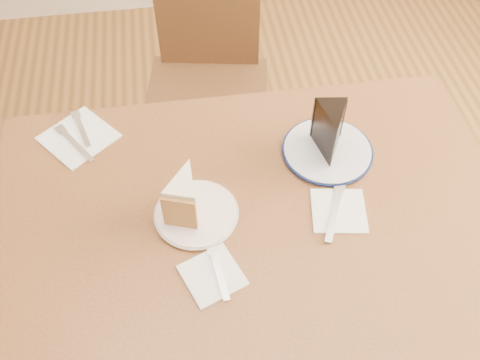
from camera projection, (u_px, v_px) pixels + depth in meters
name	position (u px, v px, depth m)	size (l,w,h in m)	color
ground	(248.00, 340.00, 1.81)	(4.00, 4.00, 0.00)	#4F3115
table	(251.00, 237.00, 1.30)	(1.20, 0.80, 0.75)	#4A2914
chair_far	(208.00, 84.00, 1.90)	(0.49, 0.49, 0.86)	#371F10
plate_cream	(196.00, 214.00, 1.22)	(0.18, 0.18, 0.01)	white
plate_navy	(327.00, 151.00, 1.34)	(0.22, 0.22, 0.01)	silver
carrot_cake	(186.00, 193.00, 1.19)	(0.07, 0.10, 0.09)	beige
chocolate_cake	(331.00, 135.00, 1.28)	(0.08, 0.11, 0.12)	black
napkin_cream	(212.00, 275.00, 1.12)	(0.11, 0.11, 0.00)	white
napkin_navy	(339.00, 211.00, 1.23)	(0.12, 0.12, 0.00)	white
napkin_spare	(79.00, 137.00, 1.37)	(0.16, 0.16, 0.00)	white
fork_cream	(218.00, 271.00, 1.12)	(0.01, 0.14, 0.00)	silver
knife_navy	(335.00, 212.00, 1.22)	(0.02, 0.17, 0.00)	silver
fork_spare	(82.00, 129.00, 1.38)	(0.01, 0.14, 0.00)	silver
knife_spare	(75.00, 144.00, 1.35)	(0.01, 0.16, 0.00)	silver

